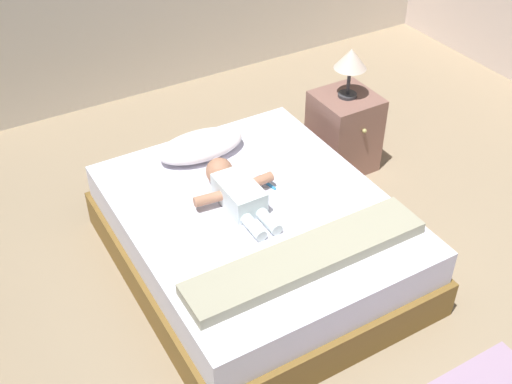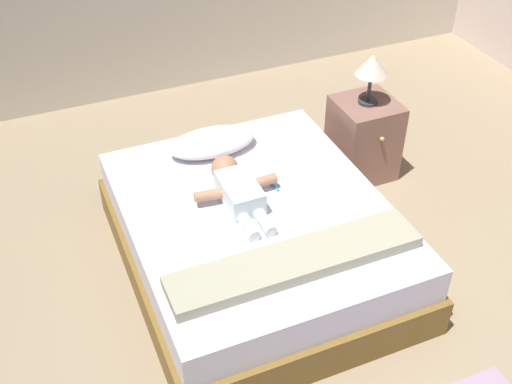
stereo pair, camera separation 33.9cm
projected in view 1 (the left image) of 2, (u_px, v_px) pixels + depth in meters
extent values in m
plane|color=#9A8567|center=(341.00, 343.00, 3.28)|extent=(8.00, 8.00, 0.00)
cube|color=brown|center=(256.00, 250.00, 3.66)|extent=(1.42, 1.72, 0.23)
cube|color=white|center=(256.00, 221.00, 3.52)|extent=(1.37, 1.65, 0.21)
ellipsoid|color=white|center=(200.00, 146.00, 3.81)|extent=(0.54, 0.29, 0.13)
cube|color=white|center=(239.00, 194.00, 3.43)|extent=(0.18, 0.32, 0.14)
sphere|color=tan|center=(220.00, 171.00, 3.58)|extent=(0.16, 0.16, 0.16)
cylinder|color=tan|center=(208.00, 199.00, 3.40)|extent=(0.16, 0.07, 0.06)
cylinder|color=tan|center=(260.00, 181.00, 3.53)|extent=(0.16, 0.06, 0.06)
cylinder|color=white|center=(254.00, 227.00, 3.28)|extent=(0.06, 0.17, 0.06)
cylinder|color=white|center=(269.00, 221.00, 3.31)|extent=(0.06, 0.17, 0.06)
cube|color=#3290D9|center=(266.00, 183.00, 3.62)|extent=(0.04, 0.16, 0.01)
cube|color=white|center=(258.00, 175.00, 3.66)|extent=(0.02, 0.03, 0.01)
cube|color=#8B5F53|center=(344.00, 132.00, 4.35)|extent=(0.39, 0.39, 0.55)
sphere|color=tan|center=(364.00, 131.00, 4.13)|extent=(0.03, 0.03, 0.03)
cylinder|color=#333338|center=(347.00, 95.00, 4.18)|extent=(0.12, 0.12, 0.02)
cylinder|color=#333338|center=(349.00, 81.00, 4.11)|extent=(0.02, 0.02, 0.18)
cone|color=beige|center=(351.00, 59.00, 4.02)|extent=(0.21, 0.21, 0.13)
cube|color=#A7A287|center=(307.00, 257.00, 3.10)|extent=(1.28, 0.25, 0.06)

